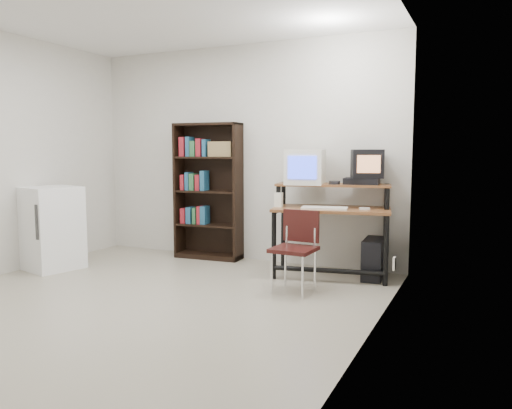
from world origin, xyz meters
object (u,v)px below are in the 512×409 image
at_px(computer_desk, 332,212).
at_px(school_chair, 296,242).
at_px(pc_tower, 374,259).
at_px(crt_monitor, 305,167).
at_px(crt_tv, 367,164).
at_px(bookshelf, 209,189).
at_px(mini_fridge, 51,228).

distance_m(computer_desk, school_chair, 0.75).
distance_m(pc_tower, school_chair, 1.00).
relative_size(crt_monitor, school_chair, 0.61).
xyz_separation_m(crt_monitor, crt_tv, (0.64, 0.13, 0.04)).
xyz_separation_m(pc_tower, bookshelf, (-2.08, 0.16, 0.65)).
relative_size(crt_monitor, pc_tower, 1.04).
bearing_deg(pc_tower, crt_monitor, 178.50).
distance_m(crt_tv, bookshelf, 1.99).
bearing_deg(school_chair, mini_fridge, -170.62).
bearing_deg(computer_desk, crt_tv, 18.17).
relative_size(bookshelf, mini_fridge, 1.79).
height_order(pc_tower, bookshelf, bookshelf).
distance_m(crt_monitor, crt_tv, 0.65).
bearing_deg(mini_fridge, crt_tv, 34.32).
relative_size(computer_desk, pc_tower, 2.90).
distance_m(crt_tv, school_chair, 1.23).
relative_size(computer_desk, school_chair, 1.70).
height_order(bookshelf, mini_fridge, bookshelf).
relative_size(school_chair, mini_fridge, 0.82).
height_order(computer_desk, bookshelf, bookshelf).
height_order(computer_desk, pc_tower, computer_desk).
xyz_separation_m(pc_tower, school_chair, (-0.58, -0.77, 0.26)).
height_order(school_chair, bookshelf, bookshelf).
relative_size(computer_desk, crt_monitor, 2.79).
height_order(computer_desk, crt_monitor, crt_monitor).
xyz_separation_m(crt_tv, mini_fridge, (-3.29, -1.20, -0.73)).
distance_m(bookshelf, mini_fridge, 1.87).
bearing_deg(bookshelf, crt_monitor, -12.19).
bearing_deg(mini_fridge, bookshelf, 57.65).
bearing_deg(crt_tv, bookshelf, 159.10).
bearing_deg(crt_monitor, school_chair, -86.37).
bearing_deg(mini_fridge, crt_monitor, 36.23).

